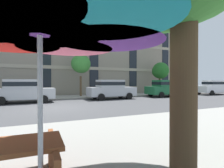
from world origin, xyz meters
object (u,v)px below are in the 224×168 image
at_px(sedan_green, 166,88).
at_px(street_tree_middle, 81,64).
at_px(sedan_silver_midblock, 111,89).
at_px(sedan_white, 213,87).
at_px(street_tree_right, 160,71).
at_px(sedan_silver, 23,90).
at_px(patio_umbrella, 40,19).

relative_size(sedan_green, street_tree_middle, 0.98).
distance_m(sedan_silver_midblock, sedan_white, 13.94).
relative_size(sedan_silver_midblock, street_tree_right, 1.07).
height_order(sedan_silver, sedan_silver_midblock, same).
relative_size(sedan_white, street_tree_middle, 0.98).
relative_size(street_tree_middle, street_tree_right, 1.09).
relative_size(sedan_silver_midblock, sedan_green, 1.00).
xyz_separation_m(sedan_green, street_tree_right, (1.89, 3.22, 2.05)).
xyz_separation_m(sedan_white, street_tree_right, (-5.63, 3.22, 2.05)).
relative_size(sedan_white, patio_umbrella, 1.38).
distance_m(street_tree_middle, street_tree_right, 10.33).
xyz_separation_m(street_tree_middle, patio_umbrella, (-4.52, -16.00, -1.15)).
height_order(sedan_silver, sedan_white, same).
relative_size(sedan_green, sedan_white, 1.00).
bearing_deg(street_tree_right, sedan_silver_midblock, -158.83).
xyz_separation_m(sedan_silver, patio_umbrella, (0.75, -12.70, 1.37)).
xyz_separation_m(street_tree_right, patio_umbrella, (-14.84, -15.92, -0.68)).
distance_m(sedan_green, sedan_white, 7.52).
height_order(sedan_silver, street_tree_right, street_tree_right).
distance_m(sedan_silver, sedan_white, 21.22).
relative_size(street_tree_right, patio_umbrella, 1.28).
height_order(sedan_silver_midblock, sedan_white, same).
bearing_deg(patio_umbrella, street_tree_right, 47.01).
xyz_separation_m(sedan_silver, sedan_silver_midblock, (7.28, 0.00, 0.00)).
bearing_deg(sedan_white, street_tree_middle, 168.30).
height_order(sedan_silver_midblock, street_tree_middle, street_tree_middle).
distance_m(sedan_silver_midblock, street_tree_right, 9.15).
bearing_deg(sedan_silver_midblock, sedan_green, 0.00).
xyz_separation_m(sedan_silver, street_tree_middle, (5.27, 3.30, 2.52)).
bearing_deg(street_tree_middle, sedan_white, -11.70).
relative_size(sedan_green, patio_umbrella, 1.38).
height_order(sedan_silver, patio_umbrella, patio_umbrella).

